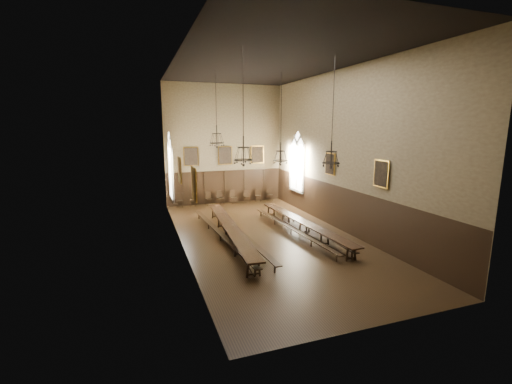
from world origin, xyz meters
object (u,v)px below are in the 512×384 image
table_right (303,227)px  chair_5 (247,199)px  chandelier_back_left (217,138)px  chandelier_front_right (331,156)px  bench_right_inner (291,230)px  bench_right_outer (309,227)px  chandelier_back_right (281,155)px  bench_left_outer (220,236)px  chair_2 (209,201)px  chair_7 (270,197)px  bench_left_inner (239,233)px  table_left (230,233)px  chair_3 (220,200)px  chair_6 (258,198)px  chair_1 (193,202)px  chair_4 (233,199)px  chandelier_front_left (244,152)px  chair_0 (180,203)px

table_right → chair_5: (-0.49, 8.77, -0.09)m
chandelier_back_left → chandelier_front_right: same height
bench_right_inner → bench_right_outer: size_ratio=0.98×
chandelier_back_right → bench_right_outer: bearing=-74.2°
table_right → bench_right_inner: bearing=171.9°
bench_left_outer → chair_2: (1.13, 8.40, 0.01)m
table_right → chair_2: size_ratio=9.43×
chair_2 → chandelier_front_right: chandelier_front_right is taller
chair_5 → chandelier_back_left: 8.35m
chair_7 → bench_left_inner: bearing=-115.9°
chair_2 → chair_5: 3.01m
table_left → chair_3: size_ratio=10.05×
bench_right_inner → chair_6: 8.70m
bench_left_inner → bench_right_outer: 4.11m
table_left → chair_7: 10.13m
chair_1 → chair_4: 3.10m
table_left → chandelier_front_left: chandelier_front_left is taller
chair_0 → chair_4: (4.08, -0.12, 0.00)m
bench_right_inner → chair_2: size_ratio=9.18×
chair_6 → chandelier_back_left: bearing=-112.6°
chair_7 → chair_6: bearing=-174.6°
table_right → chandelier_front_right: chandelier_front_right is taller
bench_left_outer → bench_right_inner: (3.95, -0.23, -0.03)m
chair_1 → chandelier_front_left: bearing=-68.1°
chandelier_front_left → chandelier_back_right: bearing=53.7°
bench_left_outer → chandelier_back_left: size_ratio=2.40×
table_right → chandelier_back_right: bearing=94.7°
table_right → bench_left_inner: (-3.61, 0.43, -0.07)m
chair_7 → table_left: bearing=-117.8°
chandelier_back_left → chandelier_back_right: (3.85, -0.33, -1.06)m
chair_0 → chair_1: 0.98m
chair_7 → chair_3: bearing=-175.2°
chair_3 → chair_0: bearing=161.2°
bench_right_outer → chair_1: (-5.20, 8.53, 0.03)m
chair_3 → chair_2: bearing=164.3°
chair_6 → chair_1: bearing=-164.2°
chair_1 → chair_6: chair_1 is taller
chair_6 → chandelier_back_right: bearing=-80.3°
chair_4 → chandelier_front_right: size_ratio=0.21×
chandelier_back_right → table_left: bearing=-147.3°
chair_1 → chair_3: bearing=20.3°
chair_1 → chandelier_back_right: (4.48, -6.01, 3.86)m
bench_right_inner → chandelier_front_left: chandelier_front_left is taller
bench_left_outer → chandelier_back_right: size_ratio=1.90×
chair_5 → chandelier_front_left: size_ratio=0.20×
bench_left_outer → chair_1: (-0.08, 8.43, 0.01)m
chair_1 → chair_7: chair_1 is taller
chair_2 → chandelier_front_right: size_ratio=0.20×
table_right → chair_2: chair_2 is taller
bench_right_outer → chair_2: bearing=115.2°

